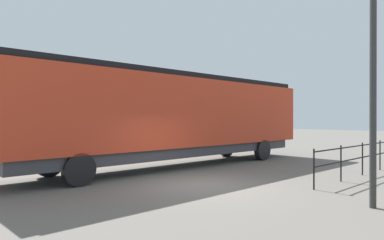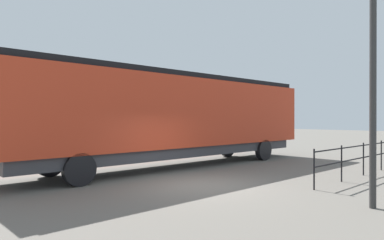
{
  "view_description": "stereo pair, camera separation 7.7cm",
  "coord_description": "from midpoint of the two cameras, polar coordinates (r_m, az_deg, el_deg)",
  "views": [
    {
      "loc": [
        8.13,
        -8.13,
        2.22
      ],
      "look_at": [
        0.03,
        -0.37,
        2.18
      ],
      "focal_mm": 32.23,
      "sensor_mm": 36.0,
      "label": 1
    },
    {
      "loc": [
        8.19,
        -8.07,
        2.22
      ],
      "look_at": [
        0.03,
        -0.37,
        2.18
      ],
      "focal_mm": 32.23,
      "sensor_mm": 36.0,
      "label": 2
    }
  ],
  "objects": [
    {
      "name": "platform_fence",
      "position": [
        16.05,
        27.86,
        -4.78
      ],
      "size": [
        0.05,
        10.03,
        1.28
      ],
      "color": "black",
      "rests_on": "ground_plane"
    },
    {
      "name": "lamp_post",
      "position": [
        9.9,
        27.98,
        13.39
      ],
      "size": [
        0.57,
        0.57,
        6.07
      ],
      "color": "#2D2D2D",
      "rests_on": "ground_plane"
    },
    {
      "name": "ground_plane",
      "position": [
        11.71,
        1.45,
        -10.7
      ],
      "size": [
        120.0,
        120.0,
        0.0
      ],
      "primitive_type": "plane",
      "color": "#666059"
    },
    {
      "name": "locomotive",
      "position": [
        16.13,
        -1.38,
        0.76
      ],
      "size": [
        2.84,
        16.17,
        4.24
      ],
      "color": "red",
      "rests_on": "ground_plane"
    }
  ]
}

